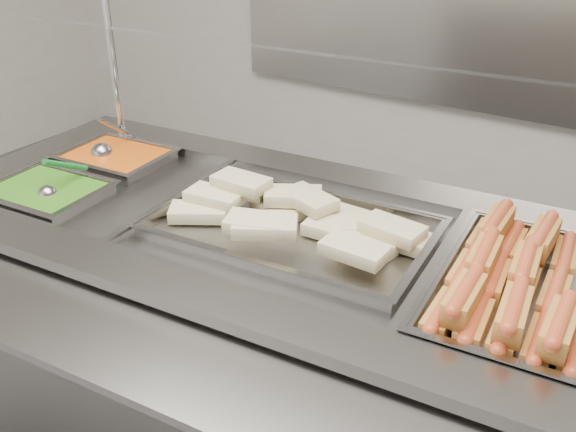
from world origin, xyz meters
The scene contains 11 objects.
steam_counter centered at (-0.01, 0.49, 0.44)m, with size 1.90×0.97×0.88m.
tray_rail centered at (0.03, -0.01, 0.83)m, with size 1.77×0.51×0.05m.
sneeze_guard centered at (-0.03, 0.70, 1.23)m, with size 1.63×0.43×0.43m.
pan_hotdogs centered at (0.60, 0.54, 0.84)m, with size 0.38×0.56×0.10m.
pan_wraps centered at (0.05, 0.49, 0.85)m, with size 0.70×0.45×0.07m.
pan_beans centered at (-0.65, 0.57, 0.84)m, with size 0.31×0.26×0.10m.
pan_peas centered at (-0.63, 0.29, 0.84)m, with size 0.31×0.26×0.10m.
hotdogs_in_buns centered at (0.58, 0.52, 0.88)m, with size 0.34×0.52×0.11m.
tortilla_wraps centered at (0.06, 0.53, 0.89)m, with size 0.65×0.37×0.10m.
ladle centered at (-0.69, 0.56, 0.89)m, with size 0.07×0.19×0.15m.
serving_spoon centered at (-0.60, 0.29, 0.89)m, with size 0.05×0.18×0.13m.
Camera 1 is at (0.80, -0.67, 1.63)m, focal length 40.00 mm.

